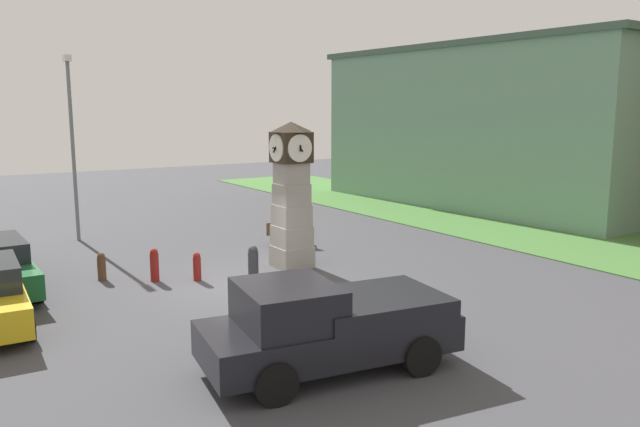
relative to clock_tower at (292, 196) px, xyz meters
name	(u,v)px	position (x,y,z in m)	size (l,w,h in m)	color
ground_plane	(246,285)	(1.14, -2.24, -2.35)	(75.43, 75.43, 0.00)	#424247
clock_tower	(292,196)	(0.00, 0.00, 0.00)	(1.39, 1.39, 4.73)	#9D988D
bollard_near_tower	(102,266)	(-1.66, -5.69, -1.92)	(0.25, 0.25, 0.86)	brown
bollard_mid_row	(154,265)	(-0.69, -4.37, -1.84)	(0.26, 0.26, 1.01)	maroon
bollard_far_row	(197,266)	(-0.08, -3.27, -1.91)	(0.24, 0.24, 0.87)	maroon
bollard_end_row	(253,263)	(0.85, -1.84, -1.80)	(0.31, 0.31, 1.09)	#333338
pickup_truck	(328,325)	(7.49, -3.54, -1.42)	(2.79, 5.27, 1.85)	black
bench	(288,232)	(-2.88, 1.49, -1.83)	(1.23, 1.66, 0.90)	brown
street_lamp_near_road	(72,137)	(-8.20, -5.00, 1.72)	(0.50, 0.24, 7.14)	slate
warehouse_blue_far	(499,126)	(-6.19, 16.67, 1.85)	(19.19, 10.49, 8.39)	gray
grass_verge_far	(495,223)	(-1.71, 11.59, -2.33)	(45.26, 7.27, 0.04)	#477A38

